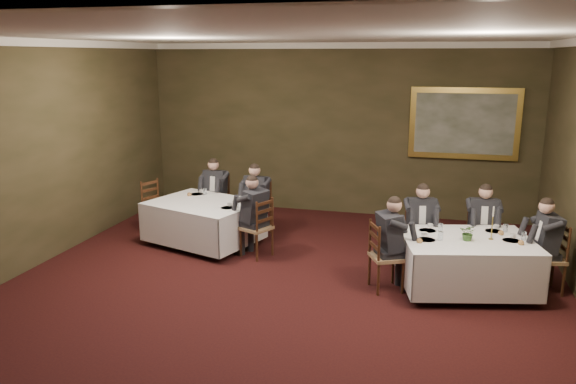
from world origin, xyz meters
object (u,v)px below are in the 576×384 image
at_px(table_second, 204,219).
at_px(diner_sec_backright, 257,208).
at_px(chair_main_endright, 546,272).
at_px(diner_sec_backleft, 216,201).
at_px(centerpiece, 468,232).
at_px(diner_main_backleft, 419,235).
at_px(chair_main_endleft, 385,270).
at_px(diner_sec_endright, 256,226).
at_px(diner_main_endleft, 387,255).
at_px(chair_sec_backleft, 217,212).
at_px(diner_main_endright, 547,257).
at_px(chair_main_backleft, 418,249).
at_px(painting, 464,124).
at_px(chair_sec_endleft, 158,218).
at_px(chair_sec_endright, 257,240).
at_px(candlestick, 492,227).
at_px(chair_main_backright, 480,250).
at_px(diner_main_backright, 481,236).
at_px(chair_sec_backright, 258,220).
at_px(table_main, 466,260).

bearing_deg(table_second, diner_sec_backright, 44.14).
height_order(chair_main_endright, diner_sec_backleft, diner_sec_backleft).
relative_size(chair_main_endright, centerpiece, 4.04).
distance_m(diner_main_backleft, chair_main_endleft, 1.14).
relative_size(diner_sec_endright, centerpiece, 5.44).
relative_size(diner_main_endleft, diner_sec_endright, 1.00).
bearing_deg(chair_sec_backleft, diner_sec_backright, 164.39).
bearing_deg(diner_main_endright, chair_main_backleft, 61.92).
distance_m(chair_main_endright, painting, 3.86).
relative_size(diner_sec_backleft, chair_sec_endleft, 1.35).
relative_size(table_second, chair_main_endleft, 2.15).
height_order(chair_sec_endright, candlestick, candlestick).
xyz_separation_m(chair_main_backright, diner_sec_endright, (-3.54, -0.42, 0.23)).
bearing_deg(chair_main_backleft, chair_main_endright, 151.29).
xyz_separation_m(diner_main_endright, candlestick, (-0.78, -0.19, 0.43)).
distance_m(diner_sec_backright, diner_sec_endright, 1.13).
bearing_deg(candlestick, diner_main_backright, 93.10).
distance_m(chair_sec_endleft, candlestick, 5.93).
height_order(chair_sec_backright, diner_sec_endright, diner_sec_endright).
bearing_deg(chair_main_backleft, chair_sec_endright, -7.59).
bearing_deg(diner_sec_backright, candlestick, 165.94).
height_order(diner_main_backleft, centerpiece, diner_main_backleft).
bearing_deg(chair_main_backright, chair_sec_endright, 2.74).
xyz_separation_m(chair_main_endleft, chair_sec_backright, (-2.52, 1.92, 0.00)).
bearing_deg(chair_main_endleft, table_second, -135.60).
relative_size(chair_sec_backleft, chair_sec_endleft, 1.00).
height_order(chair_main_backleft, chair_main_endright, same).
height_order(chair_main_backright, diner_sec_backright, diner_sec_backright).
relative_size(chair_main_endleft, diner_main_endleft, 0.74).
height_order(diner_sec_backleft, chair_sec_endright, diner_sec_backleft).
bearing_deg(diner_main_backleft, centerpiece, 116.09).
bearing_deg(chair_sec_endleft, chair_main_endright, 103.96).
relative_size(diner_main_backright, chair_main_endleft, 1.35).
bearing_deg(chair_sec_backleft, diner_main_endleft, 150.32).
xyz_separation_m(chair_sec_endleft, painting, (5.46, 2.27, 1.68)).
bearing_deg(chair_sec_backleft, table_main, 159.64).
distance_m(chair_sec_backleft, diner_sec_backleft, 0.23).
xyz_separation_m(diner_main_backleft, chair_sec_endright, (-2.60, -0.20, -0.23)).
height_order(chair_main_endleft, centerpiece, centerpiece).
height_order(table_second, diner_main_backright, diner_main_backright).
distance_m(diner_main_backright, diner_sec_endright, 3.57).
height_order(chair_main_endright, diner_sec_backright, diner_sec_backright).
distance_m(chair_main_endleft, diner_sec_endright, 2.35).
relative_size(chair_sec_backright, centerpiece, 4.04).
bearing_deg(chair_main_backleft, chair_sec_backright, -28.87).
relative_size(table_second, chair_sec_endleft, 2.15).
height_order(chair_sec_backleft, chair_sec_backright, same).
distance_m(chair_main_endleft, chair_main_endright, 2.26).
relative_size(diner_main_endleft, chair_sec_endleft, 1.35).
height_order(table_second, candlestick, candlestick).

